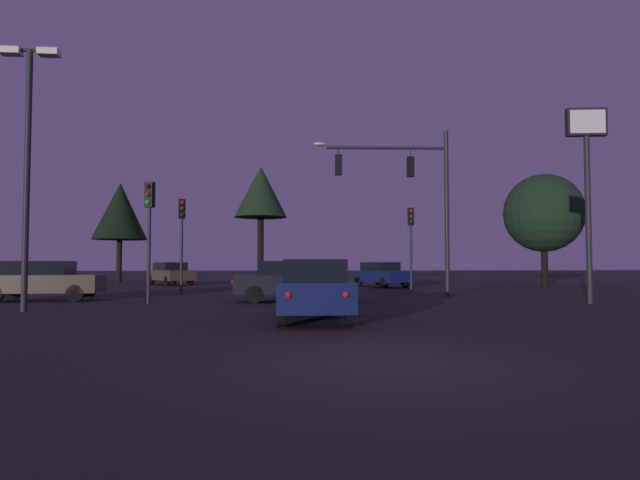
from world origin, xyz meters
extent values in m
plane|color=black|center=(0.00, 24.50, 0.00)|extent=(168.00, 168.00, 0.00)
cylinder|color=#232326|center=(5.94, 15.25, 3.65)|extent=(0.20, 0.20, 7.31)
cylinder|color=#232326|center=(3.29, 15.41, 6.54)|extent=(5.31, 0.45, 0.14)
ellipsoid|color=#F4EACC|center=(0.34, 15.58, 6.69)|extent=(0.56, 0.28, 0.16)
cylinder|color=#232326|center=(4.35, 15.35, 6.35)|extent=(0.05, 0.05, 0.38)
cube|color=black|center=(4.35, 15.35, 5.70)|extent=(0.31, 0.26, 0.90)
sphere|color=red|center=(4.36, 15.49, 5.98)|extent=(0.18, 0.18, 0.18)
sphere|color=#56380C|center=(4.36, 15.49, 5.70)|extent=(0.18, 0.18, 0.18)
sphere|color=#0C4219|center=(4.36, 15.49, 5.42)|extent=(0.18, 0.18, 0.18)
cylinder|color=#232326|center=(1.17, 15.53, 6.38)|extent=(0.05, 0.05, 0.32)
cube|color=black|center=(1.17, 15.53, 5.77)|extent=(0.31, 0.26, 0.90)
sphere|color=red|center=(1.18, 15.67, 6.05)|extent=(0.18, 0.18, 0.18)
sphere|color=#56380C|center=(1.18, 15.67, 5.77)|extent=(0.18, 0.18, 0.18)
sphere|color=#0C4219|center=(1.18, 15.67, 5.49)|extent=(0.18, 0.18, 0.18)
cylinder|color=#232326|center=(5.32, 19.11, 1.69)|extent=(0.12, 0.12, 3.38)
cube|color=black|center=(5.32, 19.11, 3.83)|extent=(0.32, 0.26, 0.90)
sphere|color=red|center=(5.31, 18.97, 4.11)|extent=(0.18, 0.18, 0.18)
sphere|color=#56380C|center=(5.31, 18.97, 3.83)|extent=(0.18, 0.18, 0.18)
sphere|color=#0C4219|center=(5.31, 18.97, 3.55)|extent=(0.18, 0.18, 0.18)
cylinder|color=#232326|center=(-5.91, 17.45, 1.76)|extent=(0.12, 0.12, 3.52)
cube|color=black|center=(-5.91, 17.45, 3.97)|extent=(0.35, 0.30, 0.90)
sphere|color=red|center=(-5.88, 17.32, 4.25)|extent=(0.18, 0.18, 0.18)
sphere|color=#56380C|center=(-5.88, 17.32, 3.97)|extent=(0.18, 0.18, 0.18)
sphere|color=#0C4219|center=(-5.88, 17.32, 3.69)|extent=(0.18, 0.18, 0.18)
cylinder|color=#232326|center=(-6.04, 11.61, 1.70)|extent=(0.12, 0.12, 3.41)
cube|color=black|center=(-6.04, 11.61, 3.86)|extent=(0.35, 0.31, 0.90)
sphere|color=#4C0A0A|center=(-6.07, 11.47, 4.14)|extent=(0.18, 0.18, 0.18)
sphere|color=#56380C|center=(-6.07, 11.47, 3.86)|extent=(0.18, 0.18, 0.18)
sphere|color=#1EE04C|center=(-6.07, 11.47, 3.58)|extent=(0.18, 0.18, 0.18)
cube|color=#0F1947|center=(-0.63, 5.93, 0.66)|extent=(1.90, 4.64, 0.68)
cube|color=black|center=(-0.64, 5.78, 1.26)|extent=(1.58, 2.53, 0.52)
cylinder|color=black|center=(-1.34, 7.47, 0.32)|extent=(0.22, 0.65, 0.64)
cylinder|color=black|center=(0.19, 7.41, 0.32)|extent=(0.22, 0.65, 0.64)
cylinder|color=black|center=(-1.45, 4.45, 0.32)|extent=(0.22, 0.65, 0.64)
cylinder|color=black|center=(0.08, 4.39, 0.32)|extent=(0.22, 0.65, 0.64)
sphere|color=red|center=(-1.32, 3.65, 0.76)|extent=(0.14, 0.14, 0.14)
sphere|color=red|center=(-0.11, 3.61, 0.76)|extent=(0.14, 0.14, 0.14)
cube|color=black|center=(-0.85, 12.41, 0.66)|extent=(4.50, 1.91, 0.68)
cube|color=black|center=(-1.00, 12.41, 1.26)|extent=(2.44, 1.62, 0.52)
cylinder|color=black|center=(0.64, 13.21, 0.32)|extent=(0.64, 0.21, 0.64)
cylinder|color=black|center=(0.61, 11.57, 0.32)|extent=(0.64, 0.21, 0.64)
cylinder|color=black|center=(-2.32, 13.26, 0.32)|extent=(0.64, 0.21, 0.64)
cylinder|color=black|center=(-2.34, 11.61, 0.32)|extent=(0.64, 0.21, 0.64)
sphere|color=red|center=(-3.09, 13.09, 0.76)|extent=(0.14, 0.14, 0.14)
sphere|color=red|center=(-3.11, 11.80, 0.76)|extent=(0.14, 0.14, 0.14)
cube|color=#473828|center=(-10.45, 13.65, 0.66)|extent=(4.32, 1.98, 0.68)
cube|color=black|center=(-10.59, 13.64, 1.26)|extent=(2.36, 1.63, 0.52)
cylinder|color=black|center=(-9.09, 14.50, 0.32)|extent=(0.65, 0.24, 0.64)
cylinder|color=black|center=(-9.01, 12.95, 0.32)|extent=(0.65, 0.24, 0.64)
cylinder|color=black|center=(-11.88, 14.34, 0.32)|extent=(0.65, 0.24, 0.64)
cube|color=#473828|center=(-8.59, 29.11, 0.66)|extent=(3.82, 4.56, 0.68)
cube|color=black|center=(-8.68, 29.24, 1.26)|extent=(2.55, 2.77, 0.52)
cylinder|color=black|center=(-7.16, 28.36, 0.32)|extent=(0.51, 0.65, 0.64)
cylinder|color=black|center=(-8.51, 27.50, 0.32)|extent=(0.51, 0.65, 0.64)
cylinder|color=black|center=(-8.68, 30.73, 0.32)|extent=(0.51, 0.65, 0.64)
cylinder|color=black|center=(-10.03, 29.87, 0.32)|extent=(0.51, 0.65, 0.64)
sphere|color=red|center=(-9.22, 31.26, 0.76)|extent=(0.14, 0.14, 0.14)
sphere|color=red|center=(-10.28, 30.58, 0.76)|extent=(0.14, 0.14, 0.14)
cube|color=#0F1947|center=(4.89, 24.59, 0.66)|extent=(3.18, 4.50, 0.68)
cube|color=black|center=(4.83, 24.73, 1.26)|extent=(2.22, 2.64, 0.52)
cylinder|color=black|center=(6.12, 23.61, 0.32)|extent=(0.43, 0.67, 0.64)
cylinder|color=black|center=(4.73, 23.03, 0.32)|extent=(0.43, 0.67, 0.64)
cylinder|color=black|center=(5.05, 26.15, 0.32)|extent=(0.43, 0.67, 0.64)
cylinder|color=black|center=(3.66, 25.56, 0.32)|extent=(0.43, 0.67, 0.64)
sphere|color=red|center=(4.63, 26.75, 0.76)|extent=(0.14, 0.14, 0.14)
sphere|color=red|center=(3.53, 26.29, 0.76)|extent=(0.14, 0.14, 0.14)
cylinder|color=#232326|center=(-8.96, 8.78, 3.91)|extent=(0.18, 0.18, 7.82)
cylinder|color=#232326|center=(-8.96, 8.78, 7.82)|extent=(1.32, 0.10, 0.10)
cube|color=#F4EACC|center=(-9.51, 8.78, 7.77)|extent=(0.60, 0.36, 0.20)
cube|color=#F4EACC|center=(-8.41, 8.78, 7.77)|extent=(0.60, 0.36, 0.20)
cylinder|color=#232326|center=(9.50, 10.42, 2.99)|extent=(0.20, 0.20, 5.99)
cube|color=black|center=(9.50, 10.42, 6.49)|extent=(1.42, 0.44, 1.00)
cube|color=white|center=(9.49, 10.28, 6.49)|extent=(1.22, 0.19, 0.84)
cylinder|color=black|center=(-13.71, 35.15, 1.66)|extent=(0.42, 0.42, 3.31)
cone|color=black|center=(-13.71, 35.15, 5.55)|extent=(4.15, 4.15, 4.46)
cylinder|color=black|center=(-2.51, 25.93, 2.17)|extent=(0.39, 0.39, 4.34)
cone|color=black|center=(-2.51, 25.93, 5.95)|extent=(3.30, 3.30, 3.22)
cylinder|color=black|center=(15.22, 24.48, 1.45)|extent=(0.41, 0.41, 2.90)
sphere|color=black|center=(15.22, 24.48, 4.61)|extent=(4.90, 4.90, 4.90)
camera|label=1|loc=(-1.62, -7.65, 1.41)|focal=30.01mm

